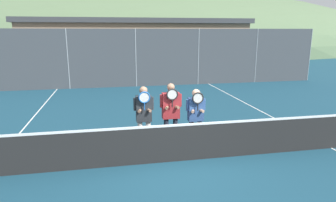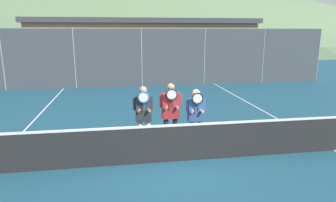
% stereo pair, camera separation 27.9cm
% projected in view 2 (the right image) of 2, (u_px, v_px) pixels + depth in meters
% --- Properties ---
extents(ground_plane, '(120.00, 120.00, 0.00)m').
position_uv_depth(ground_plane, '(175.00, 161.00, 7.51)').
color(ground_plane, navy).
extents(hill_distant, '(110.13, 61.19, 21.42)m').
position_uv_depth(hill_distant, '(125.00, 48.00, 57.04)').
color(hill_distant, '#5B7551').
rests_on(hill_distant, ground_plane).
extents(clubhouse_building, '(17.55, 5.50, 4.11)m').
position_uv_depth(clubhouse_building, '(144.00, 45.00, 24.28)').
color(clubhouse_building, tan).
rests_on(clubhouse_building, ground_plane).
extents(fence_back, '(22.62, 0.06, 3.32)m').
position_uv_depth(fence_back, '(142.00, 58.00, 17.31)').
color(fence_back, gray).
rests_on(fence_back, ground_plane).
extents(tennis_net, '(11.95, 0.09, 1.08)m').
position_uv_depth(tennis_net, '(175.00, 142.00, 7.39)').
color(tennis_net, gray).
rests_on(tennis_net, ground_plane).
extents(court_line_left_sideline, '(0.05, 16.00, 0.01)m').
position_uv_depth(court_line_left_sideline, '(23.00, 132.00, 9.69)').
color(court_line_left_sideline, white).
rests_on(court_line_left_sideline, ground_plane).
extents(court_line_right_sideline, '(0.05, 16.00, 0.01)m').
position_uv_depth(court_line_right_sideline, '(278.00, 119.00, 11.09)').
color(court_line_right_sideline, white).
rests_on(court_line_right_sideline, ground_plane).
extents(player_leftmost, '(0.54, 0.34, 1.79)m').
position_uv_depth(player_leftmost, '(143.00, 114.00, 7.90)').
color(player_leftmost, white).
rests_on(player_leftmost, ground_plane).
extents(player_center_left, '(0.60, 0.34, 1.84)m').
position_uv_depth(player_center_left, '(171.00, 111.00, 8.08)').
color(player_center_left, '#232838').
rests_on(player_center_left, ground_plane).
extents(player_center_right, '(0.54, 0.34, 1.68)m').
position_uv_depth(player_center_right, '(196.00, 114.00, 8.09)').
color(player_center_right, '#232838').
rests_on(player_center_right, ground_plane).
extents(car_far_left, '(4.05, 2.05, 1.67)m').
position_uv_depth(car_far_left, '(10.00, 70.00, 18.41)').
color(car_far_left, silver).
rests_on(car_far_left, ground_plane).
extents(car_left_of_center, '(4.38, 1.92, 1.84)m').
position_uv_depth(car_left_of_center, '(88.00, 67.00, 19.06)').
color(car_left_of_center, silver).
rests_on(car_left_of_center, ground_plane).
extents(car_center, '(4.40, 2.08, 1.73)m').
position_uv_depth(car_center, '(164.00, 67.00, 19.68)').
color(car_center, '#285638').
rests_on(car_center, ground_plane).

